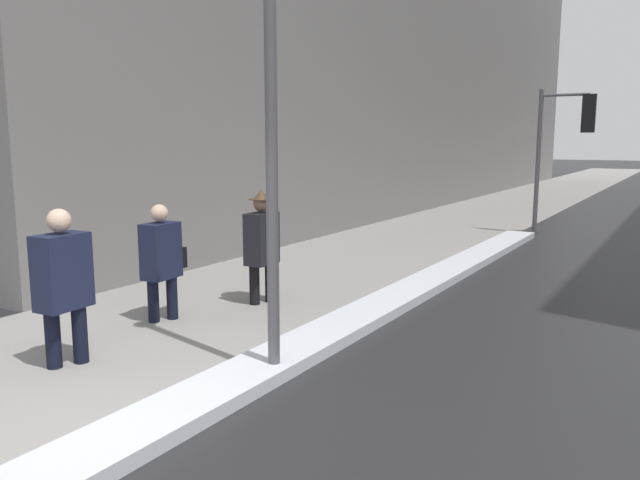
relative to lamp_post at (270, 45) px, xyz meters
name	(u,v)px	position (x,y,z in m)	size (l,w,h in m)	color
ground_plane	(100,445)	(-0.32, -1.91, -3.24)	(160.00, 160.00, 0.00)	#232326
sidewalk_slab	(465,220)	(-2.32, 13.09, -3.24)	(4.00, 80.00, 0.01)	gray
snow_bank_curb	(413,290)	(-0.13, 3.89, -3.18)	(0.66, 13.69, 0.14)	silver
lamp_post	(270,45)	(0.00, 0.00, 0.00)	(0.28, 0.28, 5.49)	#515156
traffic_light_near	(569,131)	(0.76, 11.31, -0.65)	(1.31, 0.32, 3.60)	#515156
pedestrian_in_glasses	(63,280)	(-2.03, -0.91, -2.31)	(0.35, 0.56, 1.68)	black
pedestrian_with_shoulder_bag	(162,257)	(-2.38, 0.84, -2.39)	(0.33, 0.72, 1.55)	black
pedestrian_in_fedora	(262,242)	(-1.79, 2.22, -2.33)	(0.36, 0.53, 1.67)	black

